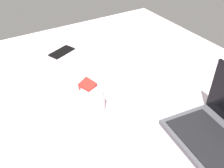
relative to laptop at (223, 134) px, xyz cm
name	(u,v)px	position (x,y,z in cm)	size (l,w,h in cm)	color
bed_mattress	(137,122)	(-30.44, -13.39, -13.41)	(180.00, 140.00, 18.00)	silver
laptop	(223,134)	(0.00, 0.00, 0.00)	(35.40, 26.60, 23.00)	#4C4C51
snack_cup	(93,98)	(-37.69, -30.18, 1.60)	(10.36, 9.00, 13.51)	silver
cell_phone	(62,52)	(-87.90, -23.53, -4.01)	(6.80, 14.00, 0.80)	black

